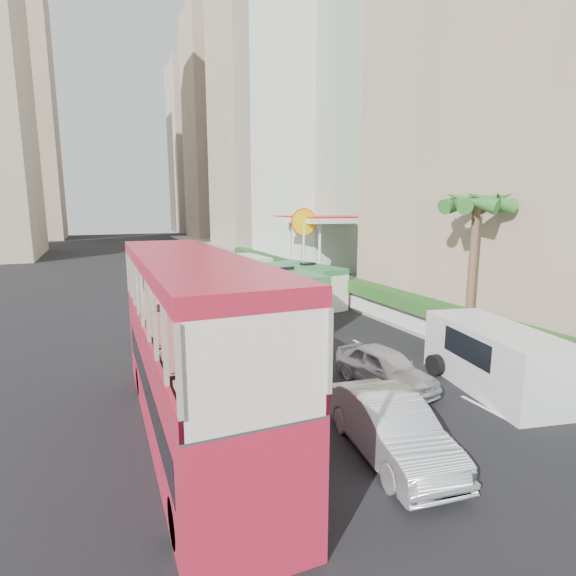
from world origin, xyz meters
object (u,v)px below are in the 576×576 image
minibus_near (284,296)px  minibus_far (307,285)px  car_silver_lane_a (389,455)px  car_silver_lane_b (384,386)px  shell_station (325,248)px  panel_van_near (494,358)px  panel_van_far (250,268)px  double_decker_bus (192,348)px  van_asset (249,303)px  palm_tree (472,270)px

minibus_near → minibus_far: size_ratio=1.14×
car_silver_lane_a → minibus_near: 13.89m
car_silver_lane_b → minibus_near: (0.15, 9.74, 1.48)m
shell_station → panel_van_near: bearing=-103.5°
minibus_near → panel_van_far: bearing=78.8°
car_silver_lane_b → panel_van_far: size_ratio=0.79×
panel_van_near → panel_van_far: 25.85m
double_decker_bus → minibus_near: bearing=56.4°
minibus_near → car_silver_lane_b: bearing=-91.2°
van_asset → minibus_near: (0.28, -5.38, 1.48)m
car_silver_lane_b → panel_van_far: bearing=75.3°
van_asset → panel_van_far: 9.67m
minibus_far → panel_van_far: bearing=81.4°
double_decker_bus → shell_station: shell_station is taller
panel_van_near → palm_tree: (3.52, 4.77, 2.27)m
van_asset → panel_van_near: panel_van_near is taller
car_silver_lane_a → car_silver_lane_b: (2.49, 3.82, 0.00)m
minibus_near → panel_van_near: 11.82m
shell_station → car_silver_lane_b: bearing=-112.4°
minibus_near → double_decker_bus: bearing=-123.9°
double_decker_bus → car_silver_lane_a: size_ratio=2.31×
minibus_far → shell_station: size_ratio=0.73×
van_asset → palm_tree: palm_tree is taller
shell_station → minibus_near: bearing=-125.9°
minibus_far → car_silver_lane_b: bearing=-114.9°
panel_van_near → panel_van_far: (-0.47, 25.85, -0.06)m
palm_tree → panel_van_far: bearing=100.7°
van_asset → minibus_far: (3.49, -1.66, 1.30)m
panel_van_near → minibus_near: bearing=117.4°
car_silver_lane_a → palm_tree: palm_tree is taller
car_silver_lane_a → panel_van_near: 6.39m
car_silver_lane_a → van_asset: car_silver_lane_a is taller
car_silver_lane_a → double_decker_bus: bearing=152.8°
car_silver_lane_b → panel_van_far: panel_van_far is taller
car_silver_lane_a → minibus_far: size_ratio=0.81×
van_asset → minibus_far: bearing=-17.3°
car_silver_lane_b → van_asset: car_silver_lane_b is taller
car_silver_lane_a → minibus_far: bearing=78.3°
car_silver_lane_a → van_asset: (2.36, 18.94, 0.00)m
double_decker_bus → panel_van_near: double_decker_bus is taller
double_decker_bus → van_asset: double_decker_bus is taller
car_silver_lane_b → shell_station: shell_station is taller
van_asset → panel_van_far: size_ratio=0.95×
panel_van_near → shell_station: 24.51m
minibus_far → panel_van_near: minibus_far is taller
shell_station → palm_tree: bearing=-96.6°
double_decker_bus → car_silver_lane_a: 5.87m
minibus_far → palm_tree: palm_tree is taller
minibus_near → panel_van_near: minibus_near is taller
car_silver_lane_a → van_asset: size_ratio=0.95×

